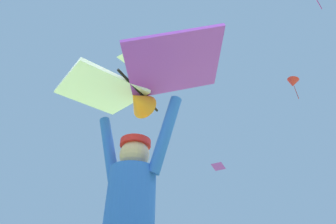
{
  "coord_description": "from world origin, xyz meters",
  "views": [
    {
      "loc": [
        0.26,
        -1.6,
        0.71
      ],
      "look_at": [
        -0.34,
        1.37,
        2.74
      ],
      "focal_mm": 26.54,
      "sensor_mm": 36.0,
      "label": 1
    }
  ],
  "objects_px": {
    "held_stunt_kite": "(136,85)",
    "distant_kite_purple_overhead_distant": "(218,166)",
    "distant_kite_white_high_right": "(147,148)",
    "distant_kite_white_low_right": "(126,58)",
    "distant_kite_red_far_center": "(293,83)"
  },
  "relations": [
    {
      "from": "held_stunt_kite",
      "to": "distant_kite_purple_overhead_distant",
      "type": "bearing_deg",
      "value": 87.11
    },
    {
      "from": "held_stunt_kite",
      "to": "distant_kite_purple_overhead_distant",
      "type": "distance_m",
      "value": 17.27
    },
    {
      "from": "held_stunt_kite",
      "to": "distant_kite_white_high_right",
      "type": "distance_m",
      "value": 30.66
    },
    {
      "from": "distant_kite_purple_overhead_distant",
      "to": "distant_kite_white_low_right",
      "type": "xyz_separation_m",
      "value": [
        -4.99,
        -7.6,
        4.64
      ]
    },
    {
      "from": "distant_kite_purple_overhead_distant",
      "to": "distant_kite_white_high_right",
      "type": "xyz_separation_m",
      "value": [
        -8.75,
        10.39,
        7.23
      ]
    },
    {
      "from": "distant_kite_red_far_center",
      "to": "distant_kite_white_low_right",
      "type": "bearing_deg",
      "value": -153.85
    },
    {
      "from": "distant_kite_purple_overhead_distant",
      "to": "distant_kite_white_low_right",
      "type": "bearing_deg",
      "value": -123.29
    },
    {
      "from": "distant_kite_red_far_center",
      "to": "distant_kite_white_high_right",
      "type": "distance_m",
      "value": 19.58
    },
    {
      "from": "held_stunt_kite",
      "to": "distant_kite_white_low_right",
      "type": "bearing_deg",
      "value": 115.48
    },
    {
      "from": "distant_kite_red_far_center",
      "to": "distant_kite_white_high_right",
      "type": "xyz_separation_m",
      "value": [
        -14.95,
        12.5,
        1.95
      ]
    },
    {
      "from": "distant_kite_white_low_right",
      "to": "distant_kite_purple_overhead_distant",
      "type": "bearing_deg",
      "value": 56.71
    },
    {
      "from": "distant_kite_white_high_right",
      "to": "distant_kite_white_low_right",
      "type": "xyz_separation_m",
      "value": [
        3.76,
        -17.99,
        -2.59
      ]
    },
    {
      "from": "held_stunt_kite",
      "to": "distant_kite_purple_overhead_distant",
      "type": "relative_size",
      "value": 1.52
    },
    {
      "from": "held_stunt_kite",
      "to": "distant_kite_white_low_right",
      "type": "height_order",
      "value": "distant_kite_white_low_right"
    },
    {
      "from": "distant_kite_purple_overhead_distant",
      "to": "distant_kite_white_low_right",
      "type": "height_order",
      "value": "distant_kite_white_low_right"
    }
  ]
}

